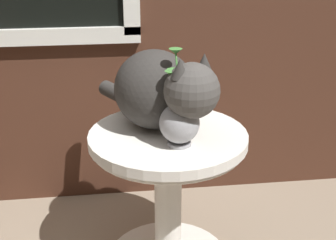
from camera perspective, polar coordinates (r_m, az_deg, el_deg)
name	(u,v)px	position (r m, az deg, el deg)	size (l,w,h in m)	color
wicker_side_table	(168,180)	(1.74, 0.00, -7.28)	(0.56, 0.56, 0.56)	silver
cat	(161,90)	(1.63, -0.90, 3.69)	(0.40, 0.57, 0.30)	#33302D
pewter_vase_with_ivy	(179,119)	(1.53, 1.37, 0.13)	(0.13, 0.15, 0.31)	#99999E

